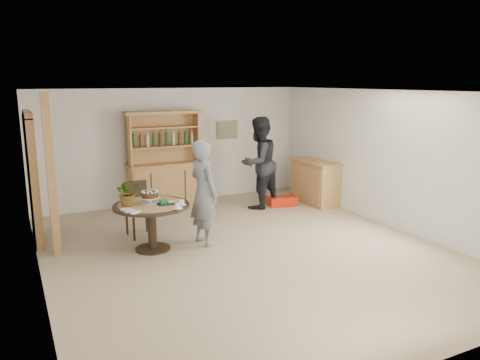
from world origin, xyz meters
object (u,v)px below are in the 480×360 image
at_px(dining_table, 152,213).
at_px(adult_person, 259,163).
at_px(teen_boy, 204,193).
at_px(dining_chair, 138,205).
at_px(red_suitcase, 281,201).
at_px(hutch, 164,174).
at_px(sideboard, 315,182).

height_order(dining_table, adult_person, adult_person).
xyz_separation_m(dining_table, teen_boy, (0.85, -0.10, 0.26)).
bearing_deg(dining_chair, red_suitcase, 4.30).
height_order(dining_chair, adult_person, adult_person).
distance_m(dining_chair, teen_boy, 1.31).
bearing_deg(dining_table, hutch, 68.21).
distance_m(dining_table, teen_boy, 0.90).
distance_m(dining_table, dining_chair, 0.83).
bearing_deg(adult_person, dining_table, 8.28).
xyz_separation_m(dining_chair, teen_boy, (0.86, -0.93, 0.33)).
bearing_deg(sideboard, hutch, 157.79).
bearing_deg(sideboard, adult_person, 170.73).
distance_m(hutch, adult_person, 2.04).
bearing_deg(hutch, adult_person, -30.56).
height_order(dining_table, red_suitcase, dining_table).
height_order(dining_chair, red_suitcase, dining_chair).
bearing_deg(adult_person, dining_chair, -6.70).
height_order(dining_chair, teen_boy, teen_boy).
relative_size(dining_table, teen_boy, 0.69).
height_order(sideboard, dining_chair, dining_chair).
xyz_separation_m(adult_person, red_suitcase, (0.52, -0.09, -0.87)).
relative_size(hutch, adult_person, 1.06).
xyz_separation_m(hutch, dining_chair, (-1.01, -1.69, -0.15)).
xyz_separation_m(teen_boy, adult_person, (1.90, 1.59, 0.10)).
relative_size(sideboard, teen_boy, 0.73).
distance_m(hutch, teen_boy, 2.63).
bearing_deg(teen_boy, red_suitcase, -68.64).
bearing_deg(teen_boy, dining_table, 72.95).
distance_m(sideboard, adult_person, 1.40).
relative_size(sideboard, adult_person, 0.65).
bearing_deg(teen_boy, hutch, -13.77).
bearing_deg(dining_chair, teen_boy, -52.79).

